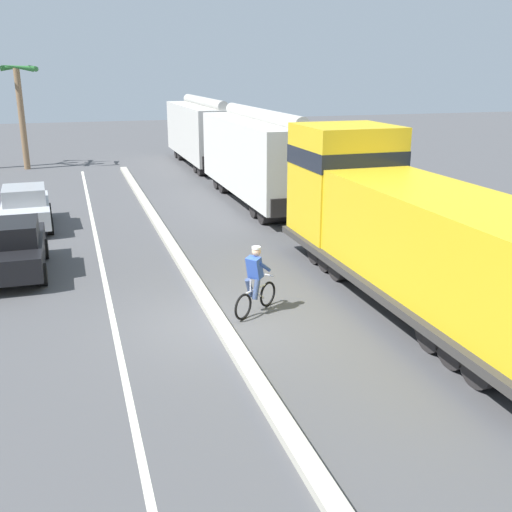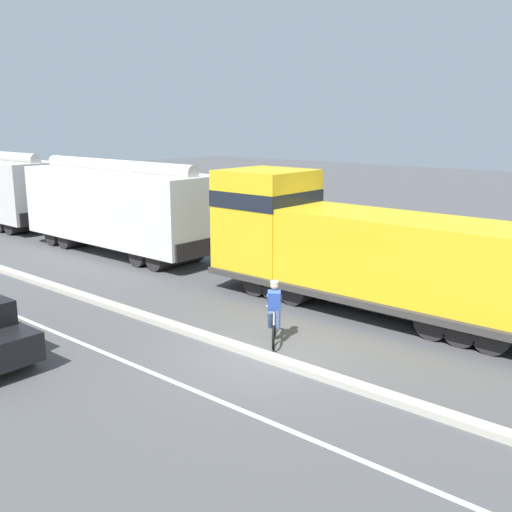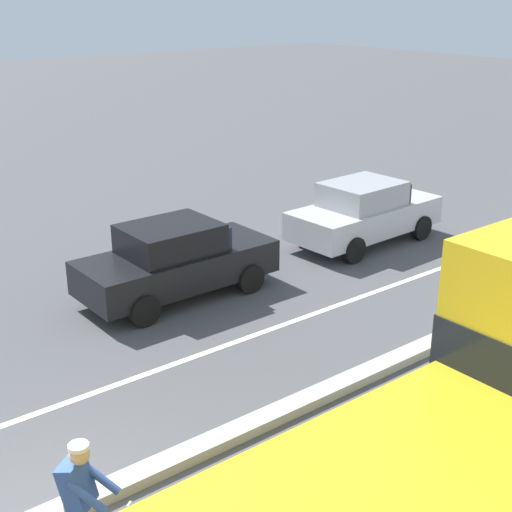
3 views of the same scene
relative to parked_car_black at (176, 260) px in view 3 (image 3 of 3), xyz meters
The scene contains 4 objects.
median_curb 4.98m from the parked_car_black, ahead, with size 0.36×36.00×0.16m, color #B2AD9E.
lane_stripe 2.70m from the parked_car_black, 16.00° to the left, with size 0.14×36.00×0.01m, color silver.
parked_car_black is the anchor object (origin of this frame).
parked_car_silver 5.61m from the parked_car_black, 89.33° to the left, with size 1.97×4.27×1.62m.
Camera 3 is at (7.09, -2.04, 6.13)m, focal length 50.00 mm.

